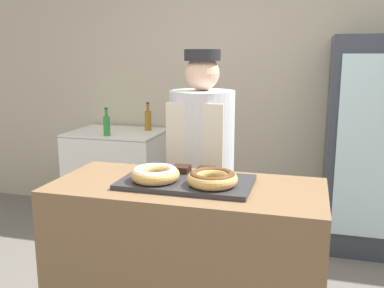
{
  "coord_description": "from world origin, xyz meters",
  "views": [
    {
      "loc": [
        0.56,
        -1.9,
        1.58
      ],
      "look_at": [
        0.0,
        0.1,
        1.15
      ],
      "focal_mm": 40.0,
      "sensor_mm": 36.0,
      "label": 1
    }
  ],
  "objects": [
    {
      "name": "brownie_back_left",
      "position": [
        -0.07,
        0.13,
        1.01
      ],
      "size": [
        0.09,
        0.09,
        0.03
      ],
      "color": "black",
      "rests_on": "serving_tray"
    },
    {
      "name": "bottle_green",
      "position": [
        -1.18,
        1.51,
        0.97
      ],
      "size": [
        0.06,
        0.06,
        0.25
      ],
      "color": "#2D8C38",
      "rests_on": "chest_freezer"
    },
    {
      "name": "donut_chocolate_glaze",
      "position": [
        0.14,
        -0.05,
        1.03
      ],
      "size": [
        0.23,
        0.23,
        0.06
      ],
      "color": "tan",
      "rests_on": "serving_tray"
    },
    {
      "name": "donut_light_glaze",
      "position": [
        -0.14,
        -0.05,
        1.03
      ],
      "size": [
        0.23,
        0.23,
        0.06
      ],
      "color": "tan",
      "rests_on": "serving_tray"
    },
    {
      "name": "wall_back",
      "position": [
        0.0,
        2.13,
        1.35
      ],
      "size": [
        8.0,
        0.06,
        2.7
      ],
      "color": "#BCB29E",
      "rests_on": "ground_plane"
    },
    {
      "name": "baker_person",
      "position": [
        -0.09,
        0.65,
        0.84
      ],
      "size": [
        0.41,
        0.41,
        1.61
      ],
      "color": "#4C4C51",
      "rests_on": "ground_plane"
    },
    {
      "name": "chest_freezer",
      "position": [
        -1.2,
        1.74,
        0.44
      ],
      "size": [
        0.85,
        0.66,
        0.87
      ],
      "color": "white",
      "rests_on": "ground_plane"
    },
    {
      "name": "bottle_amber",
      "position": [
        -0.93,
        1.87,
        0.98
      ],
      "size": [
        0.06,
        0.06,
        0.27
      ],
      "color": "#99661E",
      "rests_on": "chest_freezer"
    },
    {
      "name": "display_counter",
      "position": [
        0.0,
        0.0,
        0.48
      ],
      "size": [
        1.32,
        0.59,
        0.97
      ],
      "color": "brown",
      "rests_on": "ground_plane"
    },
    {
      "name": "serving_tray",
      "position": [
        0.0,
        0.0,
        0.98
      ],
      "size": [
        0.63,
        0.36,
        0.02
      ],
      "color": "#2D2D33",
      "rests_on": "display_counter"
    },
    {
      "name": "beverage_fridge",
      "position": [
        1.04,
        1.74,
        0.87
      ],
      "size": [
        0.69,
        0.64,
        1.73
      ],
      "color": "#333842",
      "rests_on": "ground_plane"
    },
    {
      "name": "brownie_back_right",
      "position": [
        0.07,
        0.13,
        1.01
      ],
      "size": [
        0.09,
        0.09,
        0.03
      ],
      "color": "black",
      "rests_on": "serving_tray"
    }
  ]
}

